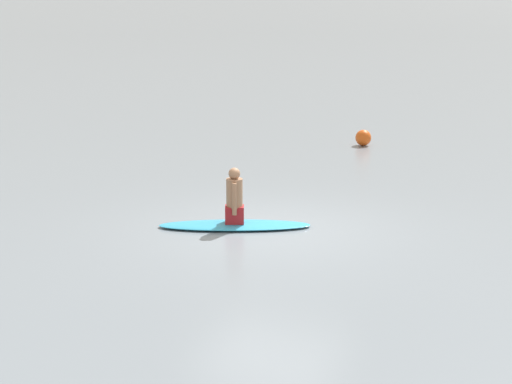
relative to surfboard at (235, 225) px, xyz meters
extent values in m
plane|color=gray|center=(-0.12, 0.65, -0.04)|extent=(400.00, 400.00, 0.00)
ellipsoid|color=#339EC6|center=(0.00, 0.00, 0.00)|extent=(1.86, 2.69, 0.08)
cube|color=#A51E23|center=(0.00, 0.00, 0.19)|extent=(0.39, 0.41, 0.31)
cylinder|color=#9E7051|center=(0.00, 0.00, 0.58)|extent=(0.39, 0.39, 0.51)
sphere|color=#9E7051|center=(0.00, 0.00, 0.93)|extent=(0.20, 0.20, 0.20)
cylinder|color=#9E7051|center=(-0.15, -0.08, 0.52)|extent=(0.11, 0.11, 0.56)
cylinder|color=#9E7051|center=(0.15, 0.08, 0.52)|extent=(0.11, 0.11, 0.56)
sphere|color=#E55919|center=(-8.23, -0.65, 0.16)|extent=(0.41, 0.41, 0.41)
camera|label=1|loc=(13.48, 7.25, 4.35)|focal=63.58mm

